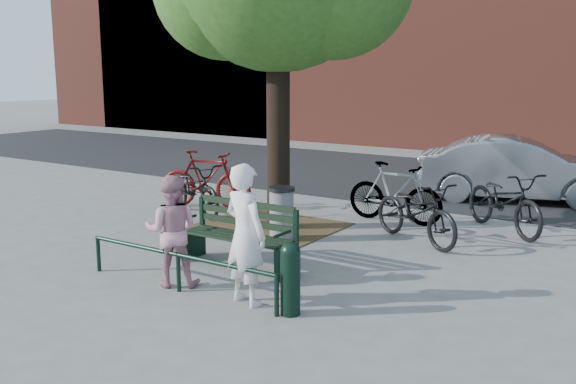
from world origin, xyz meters
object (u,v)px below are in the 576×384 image
Objects in this scene: person_left at (245,234)px; person_right at (172,231)px; bicycle_c at (416,211)px; bollard at (290,276)px; park_bench at (240,233)px; parked_car at (518,169)px; litter_bin at (282,213)px.

person_left reaches higher than person_right.
person_left is at bearing -161.54° from bicycle_c.
person_right is 1.85m from bollard.
person_right is at bearing -101.80° from park_bench.
person_right is (-0.24, -1.13, 0.25)m from park_bench.
parked_car is at bearing 86.47° from bollard.
park_bench is 1.97m from bollard.
bollard is at bearing -151.59° from bicycle_c.
litter_bin is at bearing 139.62° from parked_car.
litter_bin is at bearing -53.11° from person_left.
bollard is (1.84, -0.02, -0.27)m from person_right.
person_left is at bearing 155.39° from parked_car.
bicycle_c is 0.47× the size of parked_car.
bollard is 3.73m from bicycle_c.
bicycle_c is (1.87, 1.10, 0.06)m from litter_bin.
bollard is 3.24m from litter_bin.
park_bench is 2.03× the size of bollard.
park_bench is at bearing 144.38° from bollard.
park_bench reaches higher than litter_bin.
person_left reaches higher than bollard.
parked_car is (1.14, 8.00, -0.17)m from person_left.
person_right is at bearing 179.45° from bollard.
litter_bin is at bearing 148.57° from bicycle_c.
person_left is 1.91× the size of litter_bin.
park_bench is at bearing -38.61° from person_left.
person_left reaches higher than litter_bin.
bicycle_c is (-0.02, 3.73, 0.05)m from bollard.
parked_car is at bearing 21.15° from bicycle_c.
person_right is 1.69× the size of bollard.
litter_bin is (-1.25, 2.61, -0.40)m from person_left.
park_bench is at bearing -78.62° from litter_bin.
bicycle_c is 4.32m from parked_car.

